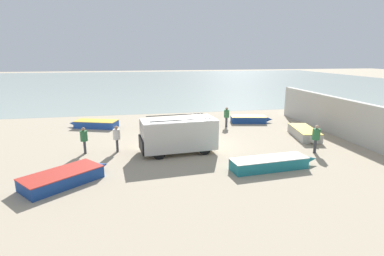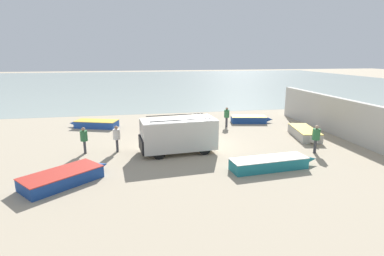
{
  "view_description": "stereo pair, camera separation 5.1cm",
  "coord_description": "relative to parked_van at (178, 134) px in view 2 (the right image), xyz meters",
  "views": [
    {
      "loc": [
        -4.19,
        -19.27,
        6.12
      ],
      "look_at": [
        -0.34,
        1.12,
        1.0
      ],
      "focal_mm": 28.0,
      "sensor_mm": 36.0,
      "label": 1
    },
    {
      "loc": [
        -4.14,
        -19.28,
        6.12
      ],
      "look_at": [
        -0.34,
        1.12,
        1.0
      ],
      "focal_mm": 28.0,
      "sensor_mm": 36.0,
      "label": 2
    }
  ],
  "objects": [
    {
      "name": "ground_plane",
      "position": [
        1.66,
        1.13,
        -1.2
      ],
      "size": [
        200.0,
        200.0,
        0.0
      ],
      "primitive_type": "plane",
      "color": "tan"
    },
    {
      "name": "sea_water",
      "position": [
        1.66,
        53.13,
        -1.2
      ],
      "size": [
        120.0,
        80.0,
        0.01
      ],
      "primitive_type": "cube",
      "color": "#99A89E",
      "rests_on": "ground_plane"
    },
    {
      "name": "harbor_wall",
      "position": [
        12.71,
        2.13,
        0.25
      ],
      "size": [
        0.5,
        15.61,
        2.9
      ],
      "primitive_type": "cube",
      "color": "#BCB7AD",
      "rests_on": "ground_plane"
    },
    {
      "name": "parked_van",
      "position": [
        0.0,
        0.0,
        0.0
      ],
      "size": [
        4.91,
        2.57,
        2.32
      ],
      "rotation": [
        0.0,
        0.0,
        3.24
      ],
      "color": "beige",
      "rests_on": "ground_plane"
    },
    {
      "name": "fishing_rowboat_0",
      "position": [
        7.72,
        7.39,
        -0.9
      ],
      "size": [
        3.93,
        1.97,
        0.61
      ],
      "rotation": [
        0.0,
        0.0,
        6.09
      ],
      "color": "navy",
      "rests_on": "ground_plane"
    },
    {
      "name": "fishing_rowboat_1",
      "position": [
        9.84,
        1.63,
        -0.86
      ],
      "size": [
        2.16,
        4.59,
        0.69
      ],
      "rotation": [
        0.0,
        0.0,
        4.51
      ],
      "color": "#ADA89E",
      "rests_on": "ground_plane"
    },
    {
      "name": "fishing_rowboat_2",
      "position": [
        -0.49,
        6.28,
        -0.87
      ],
      "size": [
        2.4,
        4.78,
        0.66
      ],
      "rotation": [
        0.0,
        0.0,
        1.33
      ],
      "color": "#ADA89E",
      "rests_on": "ground_plane"
    },
    {
      "name": "fishing_rowboat_3",
      "position": [
        4.69,
        -3.75,
        -0.88
      ],
      "size": [
        5.26,
        1.62,
        0.64
      ],
      "rotation": [
        0.0,
        0.0,
        0.1
      ],
      "color": "#1E757F",
      "rests_on": "ground_plane"
    },
    {
      "name": "fishing_rowboat_4",
      "position": [
        -6.09,
        8.03,
        -0.9
      ],
      "size": [
        4.37,
        2.49,
        0.61
      ],
      "rotation": [
        0.0,
        0.0,
        2.81
      ],
      "color": "#234CA3",
      "rests_on": "ground_plane"
    },
    {
      "name": "fishing_rowboat_5",
      "position": [
        -6.1,
        -3.67,
        -0.89
      ],
      "size": [
        4.1,
        3.68,
        0.62
      ],
      "rotation": [
        0.0,
        0.0,
        0.69
      ],
      "color": "navy",
      "rests_on": "ground_plane"
    },
    {
      "name": "fisherman_0",
      "position": [
        -3.84,
        0.86,
        -0.18
      ],
      "size": [
        0.45,
        0.45,
        1.71
      ],
      "rotation": [
        0.0,
        0.0,
        3.19
      ],
      "color": "#38383D",
      "rests_on": "ground_plane"
    },
    {
      "name": "fisherman_1",
      "position": [
        5.1,
        6.16,
        -0.18
      ],
      "size": [
        0.45,
        0.45,
        1.71
      ],
      "rotation": [
        0.0,
        0.0,
        3.08
      ],
      "color": "#38383D",
      "rests_on": "ground_plane"
    },
    {
      "name": "fisherman_2",
      "position": [
        -5.84,
        0.89,
        -0.19
      ],
      "size": [
        0.44,
        0.44,
        1.69
      ],
      "rotation": [
        0.0,
        0.0,
        0.21
      ],
      "color": "#38383D",
      "rests_on": "ground_plane"
    },
    {
      "name": "fisherman_3",
      "position": [
        8.56,
        -1.69,
        -0.12
      ],
      "size": [
        0.47,
        0.47,
        1.81
      ],
      "rotation": [
        0.0,
        0.0,
        5.61
      ],
      "color": "#38383D",
      "rests_on": "ground_plane"
    }
  ]
}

